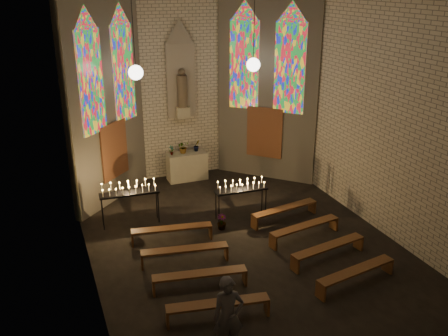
{
  "coord_description": "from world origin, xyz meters",
  "views": [
    {
      "loc": [
        -4.81,
        -10.54,
        6.87
      ],
      "look_at": [
        -0.23,
        1.21,
        1.99
      ],
      "focal_mm": 40.0,
      "sensor_mm": 36.0,
      "label": 1
    }
  ],
  "objects_px": {
    "altar": "(187,166)",
    "votive_stand_right": "(241,187)",
    "aisle_flower_pot": "(222,222)",
    "votive_stand_left": "(129,190)",
    "visitor": "(228,316)"
  },
  "relations": [
    {
      "from": "votive_stand_right",
      "to": "visitor",
      "type": "distance_m",
      "value": 5.79
    },
    {
      "from": "aisle_flower_pot",
      "to": "votive_stand_left",
      "type": "xyz_separation_m",
      "value": [
        -2.37,
        1.29,
        0.85
      ]
    },
    {
      "from": "votive_stand_left",
      "to": "votive_stand_right",
      "type": "relative_size",
      "value": 1.08
    },
    {
      "from": "aisle_flower_pot",
      "to": "votive_stand_left",
      "type": "height_order",
      "value": "votive_stand_left"
    },
    {
      "from": "altar",
      "to": "votive_stand_right",
      "type": "bearing_deg",
      "value": -80.4
    },
    {
      "from": "aisle_flower_pot",
      "to": "votive_stand_left",
      "type": "bearing_deg",
      "value": 151.43
    },
    {
      "from": "votive_stand_left",
      "to": "altar",
      "type": "bearing_deg",
      "value": 50.37
    },
    {
      "from": "votive_stand_left",
      "to": "visitor",
      "type": "relative_size",
      "value": 1.04
    },
    {
      "from": "altar",
      "to": "votive_stand_left",
      "type": "distance_m",
      "value": 3.78
    },
    {
      "from": "altar",
      "to": "votive_stand_right",
      "type": "height_order",
      "value": "votive_stand_right"
    },
    {
      "from": "votive_stand_left",
      "to": "votive_stand_right",
      "type": "distance_m",
      "value": 3.28
    },
    {
      "from": "altar",
      "to": "aisle_flower_pot",
      "type": "xyz_separation_m",
      "value": [
        -0.21,
        -3.99,
        -0.27
      ]
    },
    {
      "from": "altar",
      "to": "visitor",
      "type": "height_order",
      "value": "visitor"
    },
    {
      "from": "aisle_flower_pot",
      "to": "votive_stand_right",
      "type": "bearing_deg",
      "value": 30.47
    },
    {
      "from": "altar",
      "to": "votive_stand_right",
      "type": "distance_m",
      "value": 3.6
    }
  ]
}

